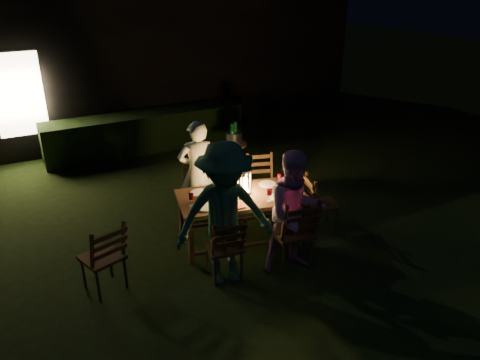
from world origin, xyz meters
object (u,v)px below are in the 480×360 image
chair_spare (105,268)px  bottle_table (224,188)px  person_opp_right (295,213)px  chair_far_left (200,202)px  bottle_bucket_b (235,134)px  chair_near_left (224,257)px  lantern (244,183)px  dining_table (242,200)px  person_opp_left (225,215)px  chair_end (321,212)px  ice_bucket (234,138)px  bottle_bucket_a (232,136)px  chair_near_right (292,244)px  side_table (234,147)px  person_house_side (198,172)px  chair_far_right (261,195)px

chair_spare → bottle_table: 1.84m
chair_spare → person_opp_right: person_opp_right is taller
chair_far_left → bottle_bucket_b: chair_far_left is taller
chair_near_left → chair_far_left: chair_far_left is taller
chair_spare → bottle_bucket_b: size_ratio=3.11×
chair_far_left → lantern: 1.05m
dining_table → person_opp_left: 0.97m
chair_end → lantern: (-1.15, 0.28, 0.61)m
bottle_bucket_b → chair_end: bearing=-85.0°
chair_end → bottle_table: bottle_table is taller
bottle_table → bottle_bucket_b: (1.24, 2.11, -0.08)m
person_opp_right → bottle_bucket_b: (0.72, 3.05, -0.02)m
dining_table → bottle_bucket_b: bearing=76.5°
person_opp_right → chair_spare: bearing=175.1°
dining_table → lantern: (0.06, 0.04, 0.23)m
dining_table → ice_bucket: ice_bucket is taller
bottle_table → bottle_bucket_a: bottle_table is taller
chair_near_right → chair_near_left: bearing=175.7°
bottle_table → bottle_bucket_a: (1.14, 2.03, -0.08)m
chair_near_right → person_opp_right: bearing=-96.1°
lantern → ice_bucket: (0.89, 2.08, -0.14)m
person_opp_right → person_opp_left: size_ratio=0.89×
lantern → side_table: 2.28m
chair_end → chair_far_left: bearing=-110.5°
chair_near_left → bottle_bucket_b: bottle_bucket_b is taller
chair_spare → dining_table: bearing=-10.9°
chair_end → ice_bucket: (-0.26, 2.35, 0.47)m
lantern → bottle_table: 0.30m
ice_bucket → person_house_side: bearing=-135.1°
chair_far_left → bottle_bucket_b: 1.90m
dining_table → lantern: size_ratio=5.36×
chair_far_left → side_table: (1.23, 1.27, 0.25)m
dining_table → chair_spare: chair_spare is taller
ice_bucket → bottle_bucket_a: (-0.05, -0.04, 0.05)m
person_opp_left → ice_bucket: size_ratio=6.09×
person_opp_right → lantern: bearing=114.7°
chair_far_left → chair_far_right: chair_far_left is taller
chair_near_left → lantern: bearing=53.8°
chair_end → bottle_bucket_a: bearing=-156.9°
bottle_bucket_b → bottle_table: bearing=-120.5°
chair_far_left → bottle_bucket_b: (1.28, 1.31, 0.49)m
person_opp_left → bottle_table: (0.36, 0.76, -0.05)m
chair_end → person_opp_left: 1.98m
lantern → person_opp_right: bearing=-76.6°
chair_near_right → lantern: (-0.23, 0.89, 0.56)m
chair_spare → lantern: size_ratio=2.84×
person_opp_left → bottle_bucket_b: 3.29m
side_table → lantern: bearing=-113.2°
person_house_side → ice_bucket: bearing=-123.8°
lantern → bottle_table: bearing=178.1°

